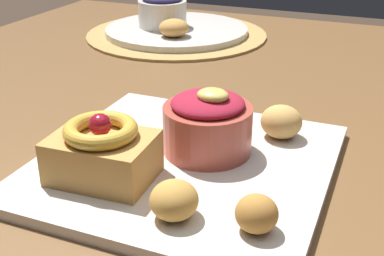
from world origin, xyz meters
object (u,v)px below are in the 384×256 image
object	(u,v)px
back_plate	(177,30)
back_pastry	(174,28)
back_ramekin	(162,10)
fritter_front	(174,200)
berry_ramekin	(208,123)
fritter_back	(257,214)
front_plate	(185,164)
cake_slice	(102,152)
fritter_middle	(281,122)

from	to	relation	value
back_plate	back_pastry	distance (m)	0.07
back_ramekin	fritter_front	bearing A→B (deg)	-63.72
berry_ramekin	back_plate	distance (m)	0.53
berry_ramekin	fritter_back	xyz separation A→B (m)	(0.09, -0.12, -0.02)
front_plate	fritter_front	distance (m)	0.11
cake_slice	back_ramekin	world-z (taller)	back_ramekin
fritter_back	fritter_front	bearing A→B (deg)	-173.28
fritter_back	back_ramekin	xyz separation A→B (m)	(-0.36, 0.58, 0.02)
front_plate	back_ramekin	xyz separation A→B (m)	(-0.26, 0.49, 0.04)
fritter_back	berry_ramekin	bearing A→B (deg)	126.81
fritter_front	berry_ramekin	bearing A→B (deg)	97.92
berry_ramekin	back_ramekin	bearing A→B (deg)	120.54
back_plate	back_pastry	size ratio (longest dim) A/B	5.05
fritter_back	back_ramekin	distance (m)	0.69
fritter_back	cake_slice	bearing A→B (deg)	170.82
cake_slice	back_ramekin	xyz separation A→B (m)	(-0.20, 0.56, 0.01)
fritter_middle	back_ramekin	xyz separation A→B (m)	(-0.34, 0.40, 0.02)
berry_ramekin	back_ramekin	distance (m)	0.54
cake_slice	fritter_middle	size ratio (longest dim) A/B	2.14
fritter_front	fritter_back	xyz separation A→B (m)	(0.07, 0.01, -0.00)
fritter_middle	back_plate	size ratio (longest dim) A/B	0.16
fritter_front	cake_slice	bearing A→B (deg)	159.31
back_ramekin	berry_ramekin	bearing A→B (deg)	-59.46
fritter_front	back_ramekin	bearing A→B (deg)	116.28
fritter_middle	back_ramekin	world-z (taller)	back_ramekin
fritter_middle	cake_slice	bearing A→B (deg)	-131.67
front_plate	back_plate	world-z (taller)	back_plate
fritter_front	back_ramekin	xyz separation A→B (m)	(-0.29, 0.59, 0.02)
front_plate	berry_ramekin	size ratio (longest dim) A/B	3.11
berry_ramekin	fritter_middle	bearing A→B (deg)	44.69
fritter_front	back_plate	world-z (taller)	fritter_front
back_plate	cake_slice	bearing A→B (deg)	-72.98
back_ramekin	front_plate	bearing A→B (deg)	-62.22
fritter_middle	fritter_back	distance (m)	0.18
berry_ramekin	front_plate	bearing A→B (deg)	-118.66
cake_slice	berry_ramekin	xyz separation A→B (m)	(0.07, 0.09, 0.00)
fritter_front	front_plate	bearing A→B (deg)	108.20
front_plate	back_ramekin	size ratio (longest dim) A/B	3.06
berry_ramekin	back_pastry	distance (m)	0.46
berry_ramekin	fritter_front	xyz separation A→B (m)	(0.02, -0.13, -0.02)
berry_ramekin	back_plate	world-z (taller)	berry_ramekin
berry_ramekin	back_ramekin	size ratio (longest dim) A/B	0.98
front_plate	fritter_middle	bearing A→B (deg)	48.90
back_pastry	berry_ramekin	bearing A→B (deg)	-61.24
front_plate	fritter_back	world-z (taller)	fritter_back
fritter_front	back_plate	bearing A→B (deg)	113.84
front_plate	fritter_back	bearing A→B (deg)	-41.27
cake_slice	berry_ramekin	world-z (taller)	berry_ramekin
fritter_middle	back_pastry	bearing A→B (deg)	130.19
back_plate	back_pastry	world-z (taller)	back_pastry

